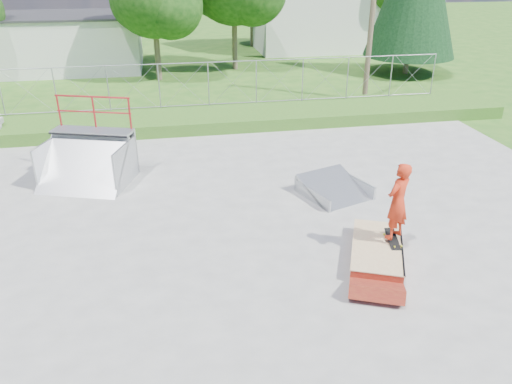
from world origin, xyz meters
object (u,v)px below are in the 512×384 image
Objects in this scene: skater at (397,204)px; quarter_pipe at (83,146)px; grind_box at (377,251)px; flat_bank_ramp at (335,188)px.

quarter_pipe is at bearing -67.60° from skater.
flat_bank_ramp is at bearing 111.19° from grind_box.
skater is at bearing 36.35° from grind_box.
flat_bank_ramp is (6.96, -2.12, -0.97)m from quarter_pipe.
skater reaches higher than flat_bank_ramp.
quarter_pipe is at bearing 143.82° from flat_bank_ramp.
skater is (0.40, 0.09, 1.10)m from grind_box.
quarter_pipe is 7.33m from flat_bank_ramp.
skater is (0.29, -3.14, 1.02)m from flat_bank_ramp.
flat_bank_ramp is 0.96× the size of skater.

